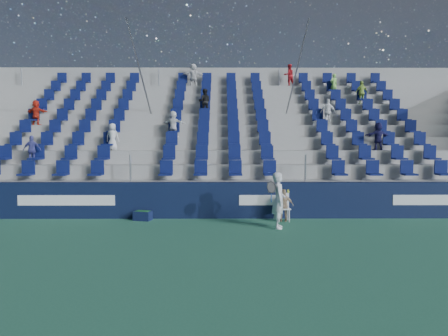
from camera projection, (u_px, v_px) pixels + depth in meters
name	position (u px, v px, depth m)	size (l,w,h in m)	color
ground	(217.00, 240.00, 11.46)	(70.00, 70.00, 0.00)	#317254
sponsor_wall	(218.00, 200.00, 14.56)	(24.00, 0.32, 1.20)	#0E1734
grandstand	(219.00, 150.00, 19.53)	(24.00, 8.17, 6.63)	#9A9A95
tennis_player	(279.00, 200.00, 12.88)	(0.69, 0.66, 1.67)	silver
line_judge_chair	(283.00, 205.00, 14.07)	(0.43, 0.44, 0.90)	white
line_judge	(284.00, 205.00, 13.93)	(0.61, 0.26, 1.05)	tan
ball_bin	(143.00, 215.00, 14.18)	(0.62, 0.49, 0.31)	#10193C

